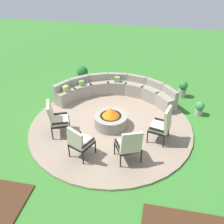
# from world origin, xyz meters

# --- Properties ---
(ground_plane) EXTENTS (24.00, 24.00, 0.00)m
(ground_plane) POSITION_xyz_m (0.00, 0.00, 0.00)
(ground_plane) COLOR #387A2D
(patio_circle) EXTENTS (5.18, 5.18, 0.06)m
(patio_circle) POSITION_xyz_m (0.00, 0.00, 0.03)
(patio_circle) COLOR gray
(patio_circle) RESTS_ON ground_plane
(fire_pit) EXTENTS (1.05, 1.05, 0.67)m
(fire_pit) POSITION_xyz_m (0.00, 0.00, 0.31)
(fire_pit) COLOR gray
(fire_pit) RESTS_ON patio_circle
(curved_stone_bench) EXTENTS (4.35, 1.78, 0.75)m
(curved_stone_bench) POSITION_xyz_m (-0.17, 1.77, 0.37)
(curved_stone_bench) COLOR gray
(curved_stone_bench) RESTS_ON patio_circle
(lounge_chair_front_left) EXTENTS (0.76, 0.76, 1.10)m
(lounge_chair_front_left) POSITION_xyz_m (-1.50, -0.70, 0.62)
(lounge_chair_front_left) COLOR black
(lounge_chair_front_left) RESTS_ON patio_circle
(lounge_chair_front_right) EXTENTS (0.72, 0.75, 1.04)m
(lounge_chair_front_right) POSITION_xyz_m (-0.52, -1.57, 0.60)
(lounge_chair_front_right) COLOR black
(lounge_chair_front_right) RESTS_ON patio_circle
(lounge_chair_back_left) EXTENTS (0.80, 0.80, 1.04)m
(lounge_chair_back_left) POSITION_xyz_m (0.79, -1.45, 0.60)
(lounge_chair_back_left) COLOR black
(lounge_chair_back_left) RESTS_ON patio_circle
(lounge_chair_back_right) EXTENTS (0.66, 0.68, 1.13)m
(lounge_chair_back_right) POSITION_xyz_m (1.60, -0.43, 0.64)
(lounge_chair_back_right) COLOR black
(lounge_chair_back_right) RESTS_ON patio_circle
(potted_plant_0) EXTENTS (0.47, 0.47, 0.68)m
(potted_plant_0) POSITION_xyz_m (-1.82, 2.95, 0.37)
(potted_plant_0) COLOR #605B56
(potted_plant_0) RESTS_ON ground_plane
(potted_plant_1) EXTENTS (0.34, 0.34, 0.64)m
(potted_plant_1) POSITION_xyz_m (2.28, 2.48, 0.35)
(potted_plant_1) COLOR #A89E8E
(potted_plant_1) RESTS_ON ground_plane
(potted_plant_2) EXTENTS (0.31, 0.31, 0.51)m
(potted_plant_2) POSITION_xyz_m (2.81, 1.31, 0.28)
(potted_plant_2) COLOR #A89E8E
(potted_plant_2) RESTS_ON ground_plane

